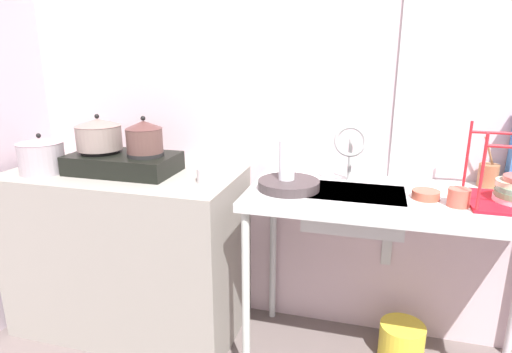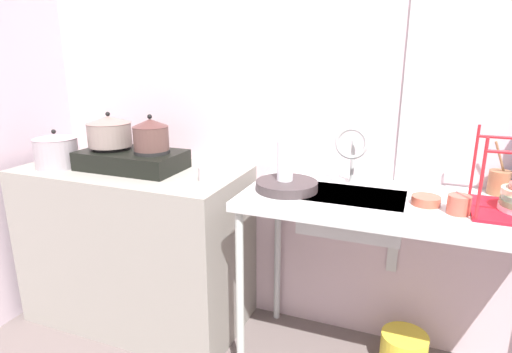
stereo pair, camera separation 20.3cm
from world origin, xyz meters
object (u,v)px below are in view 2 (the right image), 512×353
Objects in this scene: small_bowl_on_drainboard at (426,200)px; bucket_on_floor at (403,351)px; pot_on_right_burner at (151,134)px; faucet at (352,147)px; pot_on_left_burner at (109,131)px; stove at (132,159)px; sink_basin at (352,212)px; bottle_by_sink at (285,164)px; pot_beside_stove at (56,150)px; percolator at (208,166)px; utensil_jar at (499,182)px; frying_pan at (287,186)px; cup_by_rack at (459,205)px.

bucket_on_floor is at bearing 99.35° from small_bowl_on_drainboard.
small_bowl_on_drainboard is at bearing -1.01° from pot_on_right_burner.
pot_on_left_burner is at bearing -174.94° from faucet.
faucet reaches higher than stove.
small_bowl_on_drainboard reaches higher than sink_basin.
bottle_by_sink reaches higher than bucket_on_floor.
percolator is (0.87, 0.07, -0.02)m from pot_beside_stove.
small_bowl_on_drainboard is at bearing -137.89° from utensil_jar.
faucet is 1.19× the size of utensil_jar.
pot_beside_stove is 1.58m from sink_basin.
bottle_by_sink is (-0.31, -0.03, 0.19)m from sink_basin.
stove is 0.48m from percolator.
percolator is 0.34× the size of sink_basin.
bottle_by_sink reaches higher than stove.
stove is 1.17m from sink_basin.
stove is 1.76m from utensil_jar.
bottle_by_sink reaches higher than frying_pan.
pot_beside_stove is 1.57× the size of percolator.
stove is 1.95× the size of frying_pan.
pot_on_left_burner reaches higher than bucket_on_floor.
utensil_jar reaches higher than frying_pan.
stove is 1.58m from cup_by_rack.
faucet reaches higher than small_bowl_on_drainboard.
pot_on_right_burner is 1.60× the size of small_bowl_on_drainboard.
pot_on_left_burner is at bearing 179.16° from small_bowl_on_drainboard.
small_bowl_on_drainboard is (0.98, 0.02, -0.05)m from percolator.
frying_pan is (-0.25, -0.16, -0.17)m from faucet.
faucet is 0.51m from cup_by_rack.
utensil_jar is at bearing 8.37° from pot_on_right_burner.
pot_on_right_burner reaches higher than sink_basin.
frying_pan is at bearing -172.21° from sink_basin.
utensil_jar is at bearing 7.75° from stove.
sink_basin is 0.65m from utensil_jar.
sink_basin is 3.77× the size of small_bowl_on_drainboard.
utensil_jar is (0.87, 0.29, 0.03)m from frying_pan.
pot_beside_stove is at bearing -175.30° from percolator.
utensil_jar is at bearing 22.99° from sink_basin.
pot_on_left_burner reaches higher than pot_beside_stove.
faucet is at bearing 176.83° from bucket_on_floor.
faucet is (1.53, 0.23, 0.10)m from pot_beside_stove.
cup_by_rack is at bearing -52.75° from bucket_on_floor.
pot_on_left_burner is 1.90m from utensil_jar.
sink_basin is 1.54× the size of faucet.
utensil_jar reaches higher than percolator.
pot_on_right_burner reaches higher than utensil_jar.
cup_by_rack is at bearing -23.59° from faucet.
utensil_jar is (1.75, 0.24, 0.00)m from stove.
bucket_on_floor is at bearing 6.48° from pot_beside_stove.
cup_by_rack reaches higher than bucket_on_floor.
pot_on_left_burner reaches higher than percolator.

